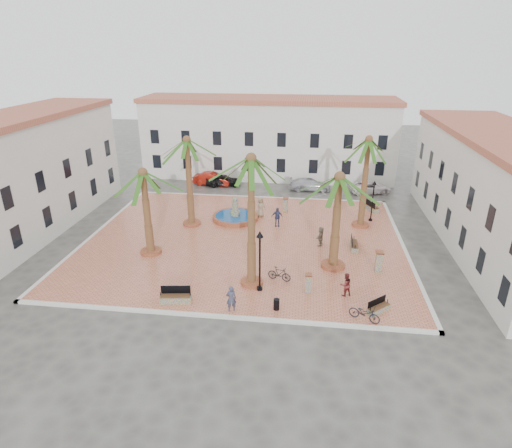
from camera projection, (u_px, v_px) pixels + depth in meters
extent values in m
plane|color=#56544F|center=(244.00, 241.00, 35.86)|extent=(120.00, 120.00, 0.00)
cube|color=#DA795A|center=(244.00, 240.00, 35.83)|extent=(26.00, 22.00, 0.15)
cube|color=silver|center=(259.00, 197.00, 45.89)|extent=(26.30, 0.30, 0.16)
cube|color=silver|center=(217.00, 316.00, 25.76)|extent=(26.30, 0.30, 0.16)
cube|color=silver|center=(404.00, 249.00, 34.34)|extent=(0.30, 22.30, 0.16)
cube|color=silver|center=(97.00, 232.00, 37.31)|extent=(0.30, 22.30, 0.16)
cube|color=silver|center=(268.00, 139.00, 52.42)|extent=(30.00, 7.00, 9.00)
cube|color=#B96047|center=(269.00, 99.00, 50.58)|extent=(30.40, 7.40, 0.50)
cube|color=black|center=(157.00, 161.00, 51.63)|extent=(1.00, 0.12, 1.60)
cube|color=black|center=(187.00, 162.00, 51.20)|extent=(1.00, 0.12, 1.60)
cube|color=black|center=(218.00, 163.00, 50.77)|extent=(1.00, 0.12, 1.60)
cube|color=black|center=(249.00, 164.00, 50.34)|extent=(1.00, 0.12, 1.60)
cube|color=black|center=(281.00, 165.00, 49.91)|extent=(1.00, 0.12, 1.60)
cube|color=black|center=(313.00, 167.00, 49.48)|extent=(1.00, 0.12, 1.60)
cube|color=black|center=(346.00, 168.00, 49.05)|extent=(1.00, 0.12, 1.60)
cube|color=black|center=(380.00, 169.00, 48.62)|extent=(1.00, 0.12, 1.60)
cube|color=black|center=(155.00, 137.00, 50.47)|extent=(1.00, 0.12, 1.60)
cube|color=black|center=(186.00, 137.00, 50.04)|extent=(1.00, 0.12, 1.60)
cube|color=black|center=(217.00, 138.00, 49.61)|extent=(1.00, 0.12, 1.60)
cube|color=black|center=(249.00, 139.00, 49.18)|extent=(1.00, 0.12, 1.60)
cube|color=black|center=(282.00, 140.00, 48.75)|extent=(1.00, 0.12, 1.60)
cube|color=black|center=(315.00, 141.00, 48.32)|extent=(1.00, 0.12, 1.60)
cube|color=black|center=(348.00, 142.00, 47.89)|extent=(1.00, 0.12, 1.60)
cube|color=black|center=(383.00, 142.00, 47.46)|extent=(1.00, 0.12, 1.60)
cube|color=silver|center=(497.00, 195.00, 33.76)|extent=(7.00, 26.00, 8.50)
cube|color=#B96047|center=(511.00, 138.00, 32.02)|extent=(7.40, 26.40, 0.50)
cube|color=black|center=(505.00, 291.00, 24.43)|extent=(0.12, 1.00, 1.60)
cube|color=black|center=(481.00, 261.00, 27.83)|extent=(0.12, 1.00, 1.60)
cube|color=black|center=(463.00, 237.00, 31.23)|extent=(0.12, 1.00, 1.60)
cube|color=black|center=(448.00, 219.00, 34.63)|extent=(0.12, 1.00, 1.60)
cube|color=black|center=(436.00, 203.00, 38.03)|extent=(0.12, 1.00, 1.60)
cube|color=black|center=(426.00, 190.00, 41.43)|extent=(0.12, 1.00, 1.60)
cube|color=black|center=(418.00, 179.00, 44.82)|extent=(0.12, 1.00, 1.60)
cube|color=black|center=(491.00, 218.00, 26.67)|extent=(0.12, 1.00, 1.60)
cube|color=black|center=(471.00, 199.00, 30.07)|extent=(0.12, 1.00, 1.60)
cube|color=black|center=(455.00, 183.00, 33.47)|extent=(0.12, 1.00, 1.60)
cube|color=black|center=(442.00, 170.00, 36.87)|extent=(0.12, 1.00, 1.60)
cube|color=black|center=(431.00, 160.00, 40.27)|extent=(0.12, 1.00, 1.60)
cube|color=black|center=(422.00, 151.00, 43.67)|extent=(0.12, 1.00, 1.60)
cube|color=silver|center=(22.00, 178.00, 36.19)|extent=(6.00, 24.00, 9.50)
cube|color=#B96047|center=(9.00, 118.00, 34.26)|extent=(6.40, 24.40, 0.50)
cube|color=black|center=(16.00, 237.00, 31.35)|extent=(0.12, 1.00, 1.60)
cube|color=black|center=(47.00, 217.00, 35.01)|extent=(0.12, 1.00, 1.60)
cube|color=black|center=(72.00, 200.00, 38.67)|extent=(0.12, 1.00, 1.60)
cube|color=black|center=(93.00, 187.00, 42.33)|extent=(0.12, 1.00, 1.60)
cube|color=black|center=(111.00, 176.00, 45.99)|extent=(0.12, 1.00, 1.60)
cube|color=black|center=(7.00, 198.00, 30.19)|extent=(0.12, 1.00, 1.60)
cube|color=black|center=(40.00, 182.00, 33.85)|extent=(0.12, 1.00, 1.60)
cube|color=black|center=(67.00, 168.00, 37.51)|extent=(0.12, 1.00, 1.60)
cube|color=black|center=(89.00, 157.00, 41.17)|extent=(0.12, 1.00, 1.60)
cube|color=black|center=(107.00, 148.00, 44.83)|extent=(0.12, 1.00, 1.60)
cylinder|color=#A85434|center=(235.00, 217.00, 39.87)|extent=(4.22, 4.22, 0.40)
cylinder|color=#194C8C|center=(235.00, 215.00, 39.80)|extent=(3.72, 3.72, 0.06)
cylinder|color=gray|center=(235.00, 215.00, 39.79)|extent=(0.90, 0.90, 0.80)
cylinder|color=gray|center=(235.00, 207.00, 39.48)|extent=(0.60, 0.60, 1.21)
sphere|color=gray|center=(235.00, 199.00, 39.19)|extent=(0.44, 0.44, 0.44)
cylinder|color=#A85434|center=(192.00, 223.00, 38.77)|extent=(1.60, 1.60, 0.24)
cylinder|color=brown|center=(189.00, 182.00, 37.28)|extent=(0.52, 0.52, 7.47)
sphere|color=brown|center=(187.00, 140.00, 35.84)|extent=(0.70, 0.70, 0.70)
cylinder|color=#A85434|center=(151.00, 251.00, 33.45)|extent=(1.62, 1.62, 0.24)
cylinder|color=brown|center=(147.00, 213.00, 32.19)|extent=(0.53, 0.53, 6.27)
sphere|color=brown|center=(143.00, 172.00, 30.98)|extent=(0.71, 0.71, 0.71)
cylinder|color=#A85434|center=(252.00, 282.00, 29.14)|extent=(1.52, 1.52, 0.23)
cylinder|color=brown|center=(251.00, 223.00, 27.46)|extent=(0.49, 0.49, 8.50)
sphere|color=brown|center=(251.00, 158.00, 25.81)|extent=(0.66, 0.66, 0.66)
cylinder|color=#A85434|center=(333.00, 265.00, 31.32)|extent=(1.74, 1.74, 0.26)
cylinder|color=brown|center=(336.00, 222.00, 30.00)|extent=(0.57, 0.57, 6.59)
sphere|color=brown|center=(340.00, 177.00, 28.72)|extent=(0.76, 0.76, 0.76)
cylinder|color=#A85434|center=(360.00, 225.00, 38.47)|extent=(1.52, 1.52, 0.23)
cylinder|color=brown|center=(365.00, 183.00, 36.96)|extent=(0.49, 0.49, 7.59)
sphere|color=brown|center=(369.00, 139.00, 35.49)|extent=(0.66, 0.66, 0.66)
cube|color=gray|center=(176.00, 299.00, 26.98)|extent=(2.04, 0.87, 0.44)
cube|color=#56351E|center=(175.00, 296.00, 26.88)|extent=(1.93, 0.80, 0.07)
cube|color=black|center=(176.00, 290.00, 26.99)|extent=(1.86, 0.31, 0.55)
cylinder|color=black|center=(160.00, 294.00, 26.82)|extent=(0.05, 0.05, 0.33)
cylinder|color=black|center=(190.00, 294.00, 26.84)|extent=(0.05, 0.05, 0.33)
cube|color=gray|center=(379.00, 309.00, 25.99)|extent=(1.55, 1.44, 0.36)
cube|color=#56351E|center=(379.00, 307.00, 25.91)|extent=(1.45, 1.35, 0.05)
cube|color=black|center=(377.00, 302.00, 25.97)|extent=(1.18, 1.04, 0.45)
cylinder|color=black|center=(370.00, 309.00, 25.48)|extent=(0.05, 0.05, 0.27)
cylinder|color=black|center=(388.00, 301.00, 26.27)|extent=(0.05, 0.05, 0.27)
cube|color=gray|center=(354.00, 246.00, 34.12)|extent=(0.60, 1.81, 0.40)
cube|color=#56351E|center=(354.00, 244.00, 34.03)|extent=(0.54, 1.70, 0.06)
cube|color=black|center=(352.00, 240.00, 33.96)|extent=(0.10, 1.69, 0.50)
cylinder|color=black|center=(355.00, 247.00, 33.22)|extent=(0.05, 0.05, 0.30)
cylinder|color=black|center=(354.00, 238.00, 34.76)|extent=(0.05, 0.05, 0.30)
cube|color=gray|center=(371.00, 208.00, 42.02)|extent=(1.41, 2.04, 0.44)
cube|color=#56351E|center=(371.00, 206.00, 41.92)|extent=(1.32, 1.92, 0.07)
cube|color=black|center=(370.00, 203.00, 41.73)|extent=(0.87, 1.70, 0.55)
cylinder|color=black|center=(377.00, 208.00, 41.06)|extent=(0.05, 0.05, 0.33)
cylinder|color=black|center=(366.00, 202.00, 42.68)|extent=(0.05, 0.05, 0.33)
cylinder|color=black|center=(260.00, 288.00, 28.41)|extent=(0.38, 0.38, 0.17)
cylinder|color=black|center=(260.00, 263.00, 27.67)|extent=(0.13, 0.13, 3.79)
cone|color=black|center=(260.00, 234.00, 26.87)|extent=(0.46, 0.46, 0.42)
sphere|color=beige|center=(260.00, 236.00, 26.94)|extent=(0.25, 0.25, 0.25)
cylinder|color=black|center=(370.00, 220.00, 39.63)|extent=(0.34, 0.34, 0.15)
cylinder|color=black|center=(372.00, 202.00, 38.96)|extent=(0.11, 0.11, 3.42)
cone|color=black|center=(375.00, 183.00, 38.24)|extent=(0.42, 0.42, 0.38)
sphere|color=beige|center=(374.00, 184.00, 38.30)|extent=(0.23, 0.23, 0.23)
cube|color=gray|center=(308.00, 284.00, 27.98)|extent=(0.38, 0.38, 1.22)
cube|color=#A85434|center=(309.00, 275.00, 27.72)|extent=(0.47, 0.47, 0.09)
cube|color=gray|center=(286.00, 205.00, 41.56)|extent=(0.45, 0.45, 1.31)
cube|color=#A85434|center=(286.00, 198.00, 41.29)|extent=(0.56, 0.56, 0.10)
cube|color=gray|center=(379.00, 262.00, 30.47)|extent=(0.45, 0.45, 1.45)
cube|color=#A85434|center=(380.00, 252.00, 30.17)|extent=(0.56, 0.56, 0.11)
cylinder|color=black|center=(276.00, 304.00, 26.18)|extent=(0.37, 0.37, 0.72)
imported|color=#393B52|center=(231.00, 299.00, 25.86)|extent=(0.72, 0.57, 1.72)
imported|color=black|center=(364.00, 313.00, 25.09)|extent=(2.00, 1.42, 1.00)
imported|color=maroon|center=(346.00, 285.00, 27.50)|extent=(0.96, 0.87, 1.60)
imported|color=black|center=(279.00, 274.00, 29.39)|extent=(1.73, 0.92, 1.00)
imported|color=#8D785A|center=(261.00, 207.00, 40.21)|extent=(1.12, 1.02, 1.92)
imported|color=navy|center=(277.00, 217.00, 38.08)|extent=(1.06, 0.48, 1.77)
imported|color=#424246|center=(190.00, 190.00, 45.26)|extent=(0.77, 1.14, 1.64)
imported|color=gray|center=(321.00, 236.00, 34.48)|extent=(0.81, 1.53, 1.58)
imported|color=black|center=(223.00, 180.00, 49.63)|extent=(4.32, 2.39, 1.39)
imported|color=#A71B0F|center=(212.00, 179.00, 49.97)|extent=(4.57, 2.03, 1.46)
imported|color=silver|center=(310.00, 184.00, 48.18)|extent=(4.75, 2.18, 1.35)
imported|color=white|center=(370.00, 187.00, 47.29)|extent=(4.92, 3.15, 1.26)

